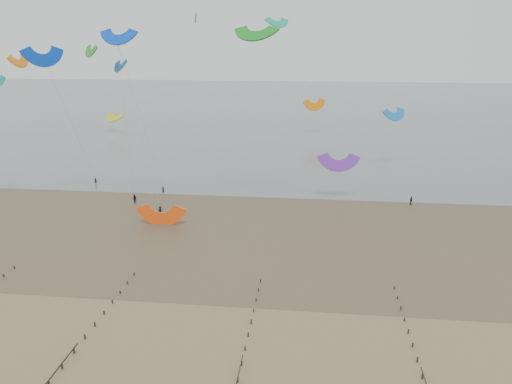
% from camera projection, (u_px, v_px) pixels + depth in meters
% --- Properties ---
extents(ground, '(500.00, 500.00, 0.00)m').
position_uv_depth(ground, '(215.00, 328.00, 57.60)').
color(ground, brown).
rests_on(ground, ground).
extents(sea_and_shore, '(500.00, 665.00, 0.03)m').
position_uv_depth(sea_and_shore, '(229.00, 223.00, 90.70)').
color(sea_and_shore, '#475654').
rests_on(sea_and_shore, ground).
extents(kitesurfer_lead, '(0.63, 0.46, 1.60)m').
position_uv_depth(kitesurfer_lead, '(163.00, 190.00, 107.59)').
color(kitesurfer_lead, black).
rests_on(kitesurfer_lead, ground).
extents(kitesurfers, '(115.93, 19.88, 1.81)m').
position_uv_depth(kitesurfers, '(358.00, 203.00, 98.67)').
color(kitesurfers, black).
rests_on(kitesurfers, ground).
extents(grounded_kite, '(7.64, 5.97, 4.19)m').
position_uv_depth(grounded_kite, '(162.00, 224.00, 89.85)').
color(grounded_kite, '#FF4F10').
rests_on(grounded_kite, ground).
extents(kites_airborne, '(208.67, 112.98, 41.26)m').
position_uv_depth(kites_airborne, '(228.00, 81.00, 135.65)').
color(kites_airborne, orange).
rests_on(kites_airborne, ground).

